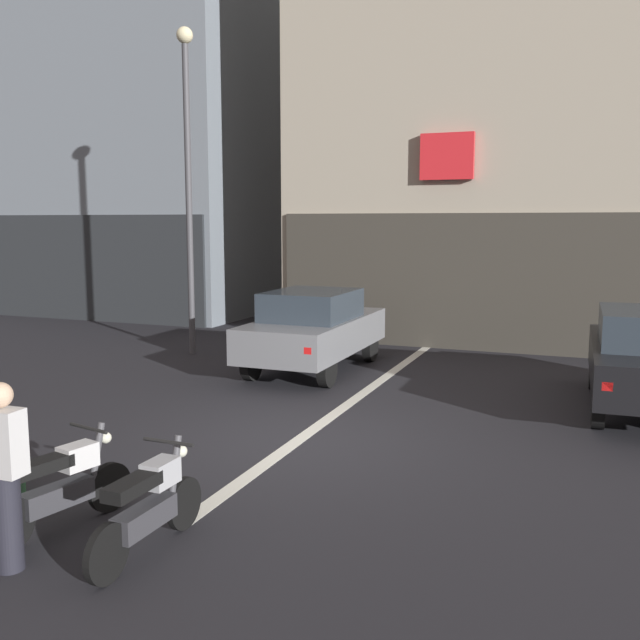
{
  "coord_description": "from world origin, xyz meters",
  "views": [
    {
      "loc": [
        3.75,
        -8.66,
        3.01
      ],
      "look_at": [
        -0.47,
        2.0,
        1.4
      ],
      "focal_mm": 39.53,
      "sensor_mm": 36.0,
      "label": 1
    }
  ],
  "objects_px": {
    "car_grey_crossing_near": "(314,328)",
    "trash_bin": "(2,459)",
    "motorcycle_white_row_leftmost": "(62,486)",
    "person_by_motorcycles": "(5,475)",
    "car_blue_down_street": "(502,303)",
    "street_lamp": "(188,161)",
    "motorcycle_silver_row_left_mid": "(149,505)"
  },
  "relations": [
    {
      "from": "motorcycle_white_row_leftmost",
      "to": "person_by_motorcycles",
      "type": "bearing_deg",
      "value": -81.85
    },
    {
      "from": "car_grey_crossing_near",
      "to": "motorcycle_silver_row_left_mid",
      "type": "bearing_deg",
      "value": -78.59
    },
    {
      "from": "car_grey_crossing_near",
      "to": "car_blue_down_street",
      "type": "xyz_separation_m",
      "value": [
        2.95,
        5.9,
        0.0
      ]
    },
    {
      "from": "motorcycle_white_row_leftmost",
      "to": "trash_bin",
      "type": "distance_m",
      "value": 1.31
    },
    {
      "from": "street_lamp",
      "to": "motorcycle_white_row_leftmost",
      "type": "bearing_deg",
      "value": -65.86
    },
    {
      "from": "car_grey_crossing_near",
      "to": "trash_bin",
      "type": "xyz_separation_m",
      "value": [
        -0.7,
        -7.37,
        -0.46
      ]
    },
    {
      "from": "car_blue_down_street",
      "to": "motorcycle_silver_row_left_mid",
      "type": "height_order",
      "value": "car_blue_down_street"
    },
    {
      "from": "car_grey_crossing_near",
      "to": "motorcycle_white_row_leftmost",
      "type": "relative_size",
      "value": 2.49
    },
    {
      "from": "car_blue_down_street",
      "to": "trash_bin",
      "type": "height_order",
      "value": "car_blue_down_street"
    },
    {
      "from": "street_lamp",
      "to": "motorcycle_silver_row_left_mid",
      "type": "height_order",
      "value": "street_lamp"
    },
    {
      "from": "motorcycle_silver_row_left_mid",
      "to": "motorcycle_white_row_leftmost",
      "type": "bearing_deg",
      "value": 175.0
    },
    {
      "from": "car_blue_down_street",
      "to": "motorcycle_silver_row_left_mid",
      "type": "distance_m",
      "value": 13.89
    },
    {
      "from": "person_by_motorcycles",
      "to": "trash_bin",
      "type": "height_order",
      "value": "person_by_motorcycles"
    },
    {
      "from": "motorcycle_silver_row_left_mid",
      "to": "person_by_motorcycles",
      "type": "xyz_separation_m",
      "value": [
        -0.95,
        -0.71,
        0.4
      ]
    },
    {
      "from": "motorcycle_white_row_leftmost",
      "to": "motorcycle_silver_row_left_mid",
      "type": "distance_m",
      "value": 1.07
    },
    {
      "from": "car_blue_down_street",
      "to": "street_lamp",
      "type": "xyz_separation_m",
      "value": [
        -6.24,
        -5.19,
        3.45
      ]
    },
    {
      "from": "car_grey_crossing_near",
      "to": "street_lamp",
      "type": "bearing_deg",
      "value": 167.9
    },
    {
      "from": "car_grey_crossing_near",
      "to": "trash_bin",
      "type": "distance_m",
      "value": 7.42
    },
    {
      "from": "car_blue_down_street",
      "to": "trash_bin",
      "type": "relative_size",
      "value": 4.93
    },
    {
      "from": "car_blue_down_street",
      "to": "person_by_motorcycles",
      "type": "distance_m",
      "value": 14.7
    },
    {
      "from": "car_blue_down_street",
      "to": "motorcycle_silver_row_left_mid",
      "type": "xyz_separation_m",
      "value": [
        -1.35,
        -13.81,
        -0.43
      ]
    },
    {
      "from": "motorcycle_white_row_leftmost",
      "to": "person_by_motorcycles",
      "type": "xyz_separation_m",
      "value": [
        0.11,
        -0.8,
        0.4
      ]
    },
    {
      "from": "car_blue_down_street",
      "to": "motorcycle_white_row_leftmost",
      "type": "height_order",
      "value": "car_blue_down_street"
    },
    {
      "from": "car_grey_crossing_near",
      "to": "street_lamp",
      "type": "height_order",
      "value": "street_lamp"
    },
    {
      "from": "car_grey_crossing_near",
      "to": "trash_bin",
      "type": "bearing_deg",
      "value": -95.43
    },
    {
      "from": "street_lamp",
      "to": "trash_bin",
      "type": "xyz_separation_m",
      "value": [
        2.59,
        -8.08,
        -3.91
      ]
    },
    {
      "from": "person_by_motorcycles",
      "to": "trash_bin",
      "type": "xyz_separation_m",
      "value": [
        -1.34,
        1.25,
        -0.43
      ]
    },
    {
      "from": "car_blue_down_street",
      "to": "street_lamp",
      "type": "relative_size",
      "value": 0.58
    },
    {
      "from": "person_by_motorcycles",
      "to": "car_blue_down_street",
      "type": "bearing_deg",
      "value": 80.97
    },
    {
      "from": "car_grey_crossing_near",
      "to": "person_by_motorcycles",
      "type": "bearing_deg",
      "value": -85.73
    },
    {
      "from": "trash_bin",
      "to": "motorcycle_silver_row_left_mid",
      "type": "bearing_deg",
      "value": -13.3
    },
    {
      "from": "car_grey_crossing_near",
      "to": "car_blue_down_street",
      "type": "relative_size",
      "value": 0.98
    }
  ]
}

